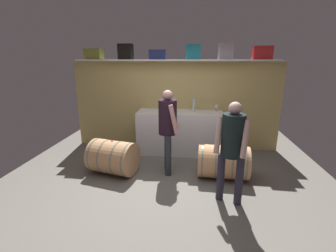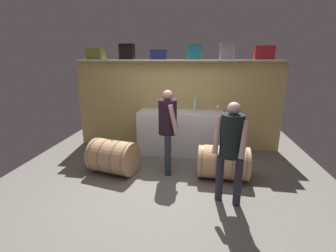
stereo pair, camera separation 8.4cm
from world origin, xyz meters
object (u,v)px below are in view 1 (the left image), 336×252
at_px(toolcase_black, 126,52).
at_px(wine_barrel_far, 113,157).
at_px(tasting_cup, 225,145).
at_px(toolcase_olive, 94,54).
at_px(toolcase_teal, 193,52).
at_px(wine_barrel_near, 223,162).
at_px(wine_glass, 217,107).
at_px(toolcase_red, 262,53).
at_px(winemaker_pouring, 168,123).
at_px(wine_bottle_clear, 194,105).
at_px(visitor_tasting, 232,143).
at_px(toolcase_navy, 157,55).
at_px(work_cabinet, 180,132).
at_px(toolcase_grey, 226,51).

bearing_deg(toolcase_black, wine_barrel_far, -84.24).
distance_m(toolcase_black, tasting_cup, 2.93).
height_order(toolcase_olive, toolcase_teal, toolcase_teal).
distance_m(toolcase_black, wine_barrel_near, 3.10).
height_order(wine_glass, wine_barrel_far, wine_glass).
height_order(toolcase_teal, wine_glass, toolcase_teal).
relative_size(wine_glass, wine_barrel_far, 0.16).
relative_size(toolcase_olive, toolcase_teal, 1.18).
relative_size(toolcase_red, winemaker_pouring, 0.25).
xyz_separation_m(wine_bottle_clear, visitor_tasting, (0.55, -1.91, -0.17)).
bearing_deg(toolcase_navy, toolcase_olive, 176.28).
bearing_deg(winemaker_pouring, wine_barrel_near, 74.17).
bearing_deg(wine_glass, toolcase_black, 177.33).
relative_size(toolcase_red, work_cabinet, 0.21).
bearing_deg(winemaker_pouring, wine_barrel_far, -89.55).
bearing_deg(winemaker_pouring, toolcase_navy, -172.16).
distance_m(work_cabinet, wine_barrel_near, 1.40).
bearing_deg(toolcase_teal, wine_barrel_far, -133.58).
height_order(toolcase_grey, work_cabinet, toolcase_grey).
height_order(toolcase_navy, wine_glass, toolcase_navy).
xyz_separation_m(work_cabinet, visitor_tasting, (0.84, -1.87, 0.45)).
bearing_deg(wine_bottle_clear, toolcase_red, 7.55).
height_order(toolcase_olive, toolcase_red, toolcase_red).
bearing_deg(winemaker_pouring, toolcase_black, -147.73).
bearing_deg(wine_barrel_far, wine_bottle_clear, 53.71).
height_order(toolcase_grey, visitor_tasting, toolcase_grey).
bearing_deg(toolcase_navy, wine_bottle_clear, -16.22).
distance_m(toolcase_black, wine_barrel_far, 2.34).
relative_size(toolcase_grey, winemaker_pouring, 0.22).
bearing_deg(toolcase_navy, wine_barrel_near, -48.26).
xyz_separation_m(toolcase_teal, tasting_cup, (0.60, -1.34, -1.57)).
bearing_deg(toolcase_teal, work_cabinet, -136.48).
distance_m(wine_glass, wine_barrel_near, 1.45).
bearing_deg(toolcase_black, work_cabinet, -7.41).
relative_size(wine_bottle_clear, tasting_cup, 4.54).
bearing_deg(tasting_cup, toolcase_olive, 154.41).
height_order(toolcase_red, wine_barrel_near, toolcase_red).
bearing_deg(toolcase_grey, winemaker_pouring, -134.52).
distance_m(toolcase_olive, winemaker_pouring, 2.47).
distance_m(toolcase_grey, toolcase_red, 0.74).
xyz_separation_m(toolcase_olive, work_cabinet, (1.93, -0.22, -1.68)).
bearing_deg(toolcase_red, wine_barrel_near, -119.61).
relative_size(toolcase_red, visitor_tasting, 0.25).
bearing_deg(visitor_tasting, wine_bottle_clear, -52.33).
distance_m(wine_barrel_near, wine_barrel_far, 1.99).
xyz_separation_m(toolcase_red, wine_bottle_clear, (-1.36, -0.18, -1.08)).
bearing_deg(wine_barrel_near, wine_glass, 95.80).
distance_m(toolcase_navy, visitor_tasting, 2.78).
bearing_deg(toolcase_grey, visitor_tasting, -95.14).
xyz_separation_m(toolcase_teal, work_cabinet, (-0.25, -0.22, -1.72)).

